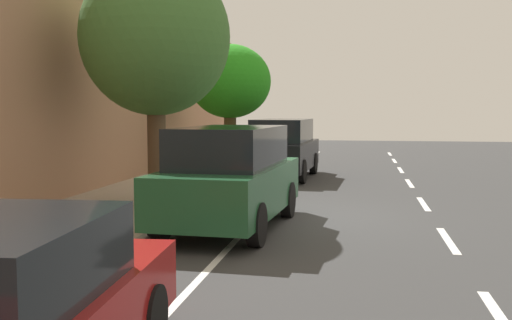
% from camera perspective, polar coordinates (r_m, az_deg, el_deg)
% --- Properties ---
extents(ground, '(64.62, 64.62, 0.00)m').
position_cam_1_polar(ground, '(13.27, 2.85, -5.32)').
color(ground, '#343434').
extents(sidewalk, '(3.34, 40.39, 0.16)m').
position_cam_1_polar(sidewalk, '(14.22, -12.68, -4.42)').
color(sidewalk, tan).
rests_on(sidewalk, ground).
extents(curb_edge, '(0.16, 40.39, 0.16)m').
position_cam_1_polar(curb_edge, '(13.66, -5.84, -4.71)').
color(curb_edge, gray).
rests_on(curb_edge, ground).
extents(lane_stripe_centre, '(0.14, 40.00, 0.01)m').
position_cam_1_polar(lane_stripe_centre, '(13.47, 16.36, -5.35)').
color(lane_stripe_centre, white).
rests_on(lane_stripe_centre, ground).
extents(lane_stripe_bike_edge, '(0.12, 40.39, 0.01)m').
position_cam_1_polar(lane_stripe_bike_edge, '(13.36, 0.28, -5.24)').
color(lane_stripe_bike_edge, white).
rests_on(lane_stripe_bike_edge, ground).
extents(building_facade, '(0.50, 40.39, 5.94)m').
position_cam_1_polar(building_facade, '(14.89, -19.79, 6.97)').
color(building_facade, tan).
rests_on(building_facade, ground).
extents(parked_suv_black_nearest, '(2.16, 4.79, 1.99)m').
position_cam_1_polar(parked_suv_black_nearest, '(20.56, 2.52, 1.17)').
color(parked_suv_black_nearest, black).
rests_on(parked_suv_black_nearest, ground).
extents(parked_suv_green_second, '(2.21, 4.82, 1.99)m').
position_cam_1_polar(parked_suv_green_second, '(11.84, -2.42, -1.54)').
color(parked_suv_green_second, '#1E512D').
rests_on(parked_suv_green_second, ground).
extents(bicycle_at_curb, '(1.48, 0.93, 0.73)m').
position_cam_1_polar(bicycle_at_curb, '(15.97, -1.79, -2.29)').
color(bicycle_at_curb, black).
rests_on(bicycle_at_curb, ground).
extents(cyclist_with_backpack, '(0.52, 0.56, 1.81)m').
position_cam_1_polar(cyclist_with_backpack, '(16.38, -2.23, 0.54)').
color(cyclist_with_backpack, '#C6B284').
rests_on(cyclist_with_backpack, ground).
extents(street_tree_near_cyclist, '(3.02, 3.02, 4.54)m').
position_cam_1_polar(street_tree_near_cyclist, '(22.47, -2.46, 7.31)').
color(street_tree_near_cyclist, brown).
rests_on(street_tree_near_cyclist, sidewalk).
extents(street_tree_mid_block, '(3.49, 3.49, 5.68)m').
position_cam_1_polar(street_tree_mid_block, '(14.56, -9.45, 11.24)').
color(street_tree_mid_block, brown).
rests_on(street_tree_mid_block, sidewalk).
extents(fire_hydrant, '(0.22, 0.22, 0.84)m').
position_cam_1_polar(fire_hydrant, '(8.24, -20.16, -7.73)').
color(fire_hydrant, red).
rests_on(fire_hydrant, sidewalk).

